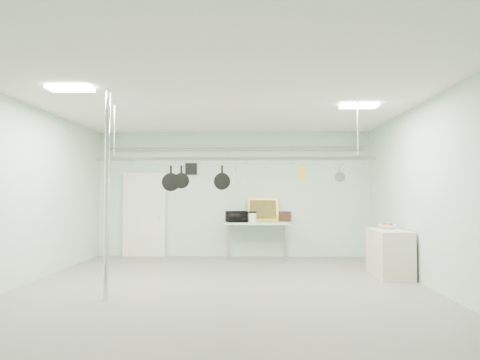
{
  "coord_description": "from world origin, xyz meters",
  "views": [
    {
      "loc": [
        0.54,
        -7.01,
        1.58
      ],
      "look_at": [
        0.27,
        1.0,
        1.86
      ],
      "focal_mm": 32.0,
      "sensor_mm": 36.0,
      "label": 1
    }
  ],
  "objects_px": {
    "skillet_right": "(222,177)",
    "pot_rack": "(235,157)",
    "chrome_pole": "(107,193)",
    "microwave": "(237,217)",
    "fruit_bowl": "(387,227)",
    "skillet_left": "(171,178)",
    "prep_table": "(257,225)",
    "skillet_mid": "(181,176)",
    "coffee_canister": "(252,218)",
    "side_cabinet": "(389,253)"
  },
  "relations": [
    {
      "from": "skillet_right",
      "to": "pot_rack",
      "type": "bearing_deg",
      "value": 11.21
    },
    {
      "from": "chrome_pole",
      "to": "microwave",
      "type": "xyz_separation_m",
      "value": [
        1.8,
        4.15,
        -0.56
      ]
    },
    {
      "from": "fruit_bowl",
      "to": "skillet_left",
      "type": "relative_size",
      "value": 0.85
    },
    {
      "from": "prep_table",
      "to": "skillet_mid",
      "type": "xyz_separation_m",
      "value": [
        -1.32,
        -3.3,
        1.06
      ]
    },
    {
      "from": "chrome_pole",
      "to": "fruit_bowl",
      "type": "bearing_deg",
      "value": 24.64
    },
    {
      "from": "chrome_pole",
      "to": "prep_table",
      "type": "bearing_deg",
      "value": 61.29
    },
    {
      "from": "pot_rack",
      "to": "skillet_left",
      "type": "relative_size",
      "value": 11.37
    },
    {
      "from": "coffee_canister",
      "to": "skillet_left",
      "type": "xyz_separation_m",
      "value": [
        -1.39,
        -3.21,
        0.86
      ]
    },
    {
      "from": "prep_table",
      "to": "skillet_left",
      "type": "distance_m",
      "value": 3.77
    },
    {
      "from": "coffee_canister",
      "to": "fruit_bowl",
      "type": "bearing_deg",
      "value": -34.68
    },
    {
      "from": "chrome_pole",
      "to": "skillet_mid",
      "type": "height_order",
      "value": "chrome_pole"
    },
    {
      "from": "skillet_mid",
      "to": "fruit_bowl",
      "type": "bearing_deg",
      "value": 14.52
    },
    {
      "from": "prep_table",
      "to": "pot_rack",
      "type": "xyz_separation_m",
      "value": [
        -0.4,
        -3.3,
        1.4
      ]
    },
    {
      "from": "coffee_canister",
      "to": "fruit_bowl",
      "type": "relative_size",
      "value": 0.64
    },
    {
      "from": "prep_table",
      "to": "fruit_bowl",
      "type": "relative_size",
      "value": 4.48
    },
    {
      "from": "skillet_left",
      "to": "skillet_right",
      "type": "xyz_separation_m",
      "value": [
        0.88,
        0.0,
        0.01
      ]
    },
    {
      "from": "skillet_left",
      "to": "skillet_right",
      "type": "relative_size",
      "value": 1.03
    },
    {
      "from": "prep_table",
      "to": "skillet_right",
      "type": "height_order",
      "value": "skillet_right"
    },
    {
      "from": "pot_rack",
      "to": "chrome_pole",
      "type": "bearing_deg",
      "value": -154.65
    },
    {
      "from": "coffee_canister",
      "to": "side_cabinet",
      "type": "bearing_deg",
      "value": -38.41
    },
    {
      "from": "prep_table",
      "to": "coffee_canister",
      "type": "xyz_separation_m",
      "value": [
        -0.11,
        -0.09,
        0.19
      ]
    },
    {
      "from": "chrome_pole",
      "to": "skillet_mid",
      "type": "xyz_separation_m",
      "value": [
        0.98,
        0.9,
        0.3
      ]
    },
    {
      "from": "chrome_pole",
      "to": "skillet_mid",
      "type": "distance_m",
      "value": 1.36
    },
    {
      "from": "prep_table",
      "to": "coffee_canister",
      "type": "bearing_deg",
      "value": -141.55
    },
    {
      "from": "pot_rack",
      "to": "coffee_canister",
      "type": "xyz_separation_m",
      "value": [
        0.29,
        3.21,
        -1.21
      ]
    },
    {
      "from": "chrome_pole",
      "to": "skillet_right",
      "type": "bearing_deg",
      "value": 28.17
    },
    {
      "from": "pot_rack",
      "to": "microwave",
      "type": "bearing_deg",
      "value": 91.83
    },
    {
      "from": "microwave",
      "to": "coffee_canister",
      "type": "bearing_deg",
      "value": 155.05
    },
    {
      "from": "skillet_right",
      "to": "coffee_canister",
      "type": "bearing_deg",
      "value": 92.24
    },
    {
      "from": "pot_rack",
      "to": "skillet_right",
      "type": "xyz_separation_m",
      "value": [
        -0.22,
        0.0,
        -0.35
      ]
    },
    {
      "from": "skillet_mid",
      "to": "skillet_right",
      "type": "height_order",
      "value": "same"
    },
    {
      "from": "microwave",
      "to": "skillet_right",
      "type": "bearing_deg",
      "value": 68.5
    },
    {
      "from": "pot_rack",
      "to": "microwave",
      "type": "xyz_separation_m",
      "value": [
        -0.1,
        3.25,
        -1.19
      ]
    },
    {
      "from": "coffee_canister",
      "to": "fruit_bowl",
      "type": "xyz_separation_m",
      "value": [
        2.7,
        -1.87,
        -0.07
      ]
    },
    {
      "from": "prep_table",
      "to": "microwave",
      "type": "height_order",
      "value": "microwave"
    },
    {
      "from": "side_cabinet",
      "to": "skillet_right",
      "type": "distance_m",
      "value": 3.65
    },
    {
      "from": "coffee_canister",
      "to": "skillet_right",
      "type": "relative_size",
      "value": 0.55
    },
    {
      "from": "side_cabinet",
      "to": "skillet_left",
      "type": "relative_size",
      "value": 2.84
    },
    {
      "from": "pot_rack",
      "to": "skillet_right",
      "type": "distance_m",
      "value": 0.41
    },
    {
      "from": "microwave",
      "to": "skillet_left",
      "type": "distance_m",
      "value": 3.5
    },
    {
      "from": "prep_table",
      "to": "fruit_bowl",
      "type": "height_order",
      "value": "fruit_bowl"
    },
    {
      "from": "skillet_right",
      "to": "fruit_bowl",
      "type": "bearing_deg",
      "value": 33.91
    },
    {
      "from": "chrome_pole",
      "to": "skillet_left",
      "type": "height_order",
      "value": "chrome_pole"
    },
    {
      "from": "prep_table",
      "to": "skillet_right",
      "type": "bearing_deg",
      "value": -100.63
    },
    {
      "from": "side_cabinet",
      "to": "coffee_canister",
      "type": "bearing_deg",
      "value": 141.59
    },
    {
      "from": "prep_table",
      "to": "skillet_left",
      "type": "height_order",
      "value": "skillet_left"
    },
    {
      "from": "coffee_canister",
      "to": "skillet_left",
      "type": "height_order",
      "value": "skillet_left"
    },
    {
      "from": "coffee_canister",
      "to": "skillet_right",
      "type": "distance_m",
      "value": 3.36
    },
    {
      "from": "microwave",
      "to": "skillet_right",
      "type": "distance_m",
      "value": 3.36
    },
    {
      "from": "microwave",
      "to": "fruit_bowl",
      "type": "height_order",
      "value": "microwave"
    }
  ]
}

